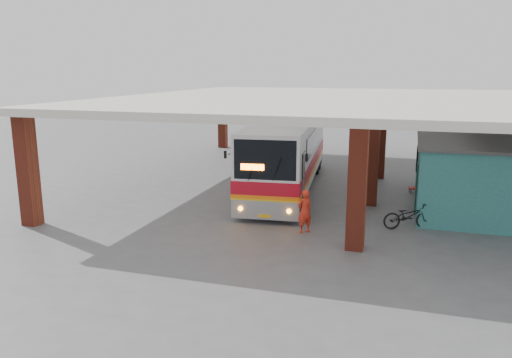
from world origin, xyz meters
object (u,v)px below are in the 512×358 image
object	(u,v)px
motorcycle	(408,216)
red_chair	(416,185)
coach_bus	(288,152)
pedestrian	(305,211)

from	to	relation	value
motorcycle	red_chair	distance (m)	6.05
coach_bus	motorcycle	world-z (taller)	coach_bus
pedestrian	coach_bus	bearing A→B (deg)	-114.60
motorcycle	red_chair	world-z (taller)	motorcycle
coach_bus	red_chair	size ratio (longest dim) A/B	15.72
coach_bus	pedestrian	bearing A→B (deg)	-76.94
coach_bus	motorcycle	distance (m)	8.10
coach_bus	pedestrian	world-z (taller)	coach_bus
motorcycle	pedestrian	distance (m)	4.07
pedestrian	red_chair	world-z (taller)	pedestrian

